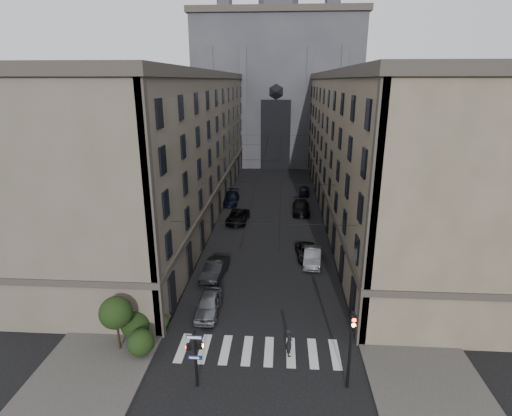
% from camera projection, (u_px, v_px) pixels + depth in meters
% --- Properties ---
extents(ground, '(260.00, 260.00, 0.00)m').
position_uv_depth(ground, '(253.00, 408.00, 22.66)').
color(ground, black).
rests_on(ground, ground).
extents(sidewalk_left, '(7.00, 80.00, 0.15)m').
position_uv_depth(sidewalk_left, '(198.00, 209.00, 57.48)').
color(sidewalk_left, '#383533').
rests_on(sidewalk_left, ground).
extents(sidewalk_right, '(7.00, 80.00, 0.15)m').
position_uv_depth(sidewalk_right, '(346.00, 211.00, 56.18)').
color(sidewalk_right, '#383533').
rests_on(sidewalk_right, ground).
extents(zebra_crossing, '(11.00, 3.20, 0.01)m').
position_uv_depth(zebra_crossing, '(258.00, 351.00, 27.41)').
color(zebra_crossing, beige).
rests_on(zebra_crossing, ground).
extents(building_left, '(13.60, 60.60, 18.85)m').
position_uv_depth(building_left, '(174.00, 144.00, 54.82)').
color(building_left, '#524B3F').
rests_on(building_left, ground).
extents(building_right, '(13.60, 60.60, 18.85)m').
position_uv_depth(building_right, '(373.00, 146.00, 53.16)').
color(building_right, brown).
rests_on(building_right, ground).
extents(gothic_tower, '(35.00, 23.00, 58.00)m').
position_uv_depth(gothic_tower, '(277.00, 80.00, 88.40)').
color(gothic_tower, '#2D2D33').
rests_on(gothic_tower, ground).
extents(pedestrian_signal_left, '(1.02, 0.38, 4.00)m').
position_uv_depth(pedestrian_signal_left, '(195.00, 354.00, 23.59)').
color(pedestrian_signal_left, black).
rests_on(pedestrian_signal_left, ground).
extents(traffic_light_right, '(0.34, 0.50, 5.20)m').
position_uv_depth(traffic_light_right, '(351.00, 342.00, 23.13)').
color(traffic_light_right, black).
rests_on(traffic_light_right, ground).
extents(shrub_cluster, '(3.90, 4.40, 3.90)m').
position_uv_depth(shrub_cluster, '(132.00, 323.00, 27.40)').
color(shrub_cluster, black).
rests_on(shrub_cluster, sidewalk_left).
extents(tram_wires, '(14.00, 60.00, 0.43)m').
position_uv_depth(tram_wires, '(272.00, 161.00, 54.28)').
color(tram_wires, black).
rests_on(tram_wires, ground).
extents(car_left_near, '(1.86, 4.59, 1.56)m').
position_uv_depth(car_left_near, '(209.00, 304.00, 31.63)').
color(car_left_near, slate).
rests_on(car_left_near, ground).
extents(car_left_midnear, '(2.26, 5.07, 1.62)m').
position_uv_depth(car_left_midnear, '(215.00, 270.00, 37.37)').
color(car_left_midnear, black).
rests_on(car_left_midnear, ground).
extents(car_left_midfar, '(2.89, 5.64, 1.52)m').
position_uv_depth(car_left_midfar, '(238.00, 217.00, 51.91)').
color(car_left_midfar, black).
rests_on(car_left_midfar, ground).
extents(car_left_far, '(2.35, 5.68, 1.64)m').
position_uv_depth(car_left_far, '(231.00, 198.00, 59.94)').
color(car_left_far, black).
rests_on(car_left_far, ground).
extents(car_right_near, '(2.13, 4.90, 1.57)m').
position_uv_depth(car_right_near, '(312.00, 257.00, 40.18)').
color(car_right_near, slate).
rests_on(car_right_near, ground).
extents(car_right_midnear, '(2.48, 4.80, 1.29)m').
position_uv_depth(car_right_midnear, '(307.00, 252.00, 41.58)').
color(car_right_midnear, black).
rests_on(car_right_midnear, ground).
extents(car_right_midfar, '(2.45, 5.74, 1.65)m').
position_uv_depth(car_right_midfar, '(301.00, 207.00, 55.51)').
color(car_right_midfar, black).
rests_on(car_right_midfar, ground).
extents(car_right_far, '(1.83, 4.00, 1.33)m').
position_uv_depth(car_right_far, '(304.00, 191.00, 64.39)').
color(car_right_far, black).
rests_on(car_right_far, ground).
extents(pedestrian, '(0.61, 0.81, 2.01)m').
position_uv_depth(pedestrian, '(289.00, 342.00, 26.71)').
color(pedestrian, black).
rests_on(pedestrian, ground).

